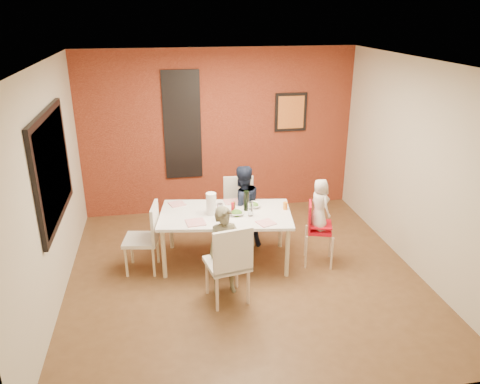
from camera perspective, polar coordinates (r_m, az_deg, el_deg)
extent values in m
plane|color=brown|center=(6.23, 0.50, -10.02)|extent=(4.50, 4.50, 0.00)
cube|color=silver|center=(5.34, 0.59, 15.49)|extent=(4.50, 4.50, 0.02)
cube|color=beige|center=(7.77, -2.56, 7.27)|extent=(4.50, 0.02, 2.70)
cube|color=beige|center=(3.67, 7.17, -10.09)|extent=(4.50, 0.02, 2.70)
cube|color=beige|center=(5.70, -22.29, 0.25)|extent=(0.02, 4.50, 2.70)
cube|color=beige|center=(6.43, 20.66, 2.82)|extent=(0.02, 4.50, 2.70)
cube|color=maroon|center=(7.75, -2.54, 7.23)|extent=(4.50, 0.02, 2.70)
cube|color=black|center=(5.81, -21.92, 2.81)|extent=(0.05, 1.70, 1.30)
cube|color=black|center=(5.81, -21.77, 2.82)|extent=(0.02, 1.55, 1.15)
cube|color=silver|center=(7.65, -7.05, 8.05)|extent=(0.55, 0.03, 1.70)
cube|color=black|center=(7.64, -7.04, 8.04)|extent=(0.60, 0.03, 1.76)
cube|color=black|center=(7.91, 6.21, 9.65)|extent=(0.54, 0.03, 0.64)
cube|color=orange|center=(7.90, 6.24, 9.63)|extent=(0.44, 0.01, 0.54)
cube|color=white|center=(6.22, -1.78, -2.76)|extent=(1.86, 1.22, 0.04)
cylinder|color=beige|center=(6.08, -9.28, -7.47)|extent=(0.06, 0.06, 0.68)
cylinder|color=beige|center=(6.80, -8.41, -4.17)|extent=(0.06, 0.06, 0.68)
cylinder|color=beige|center=(6.07, 5.78, -7.35)|extent=(0.06, 0.06, 0.68)
cylinder|color=beige|center=(6.78, 4.98, -4.06)|extent=(0.06, 0.06, 0.68)
cube|color=white|center=(5.53, -1.59, -8.72)|extent=(0.55, 0.55, 0.05)
cube|color=white|center=(5.22, -0.83, -7.30)|extent=(0.47, 0.13, 0.53)
cylinder|color=beige|center=(5.86, -0.42, -9.61)|extent=(0.04, 0.04, 0.46)
cylinder|color=beige|center=(5.56, 1.01, -11.51)|extent=(0.04, 0.04, 0.46)
cylinder|color=beige|center=(5.76, -4.04, -10.29)|extent=(0.04, 0.04, 0.46)
cylinder|color=beige|center=(5.45, -2.81, -12.29)|extent=(0.04, 0.04, 0.46)
cube|color=beige|center=(6.87, -0.01, -2.61)|extent=(0.47, 0.47, 0.05)
cube|color=beige|center=(6.96, -0.20, -0.04)|extent=(0.44, 0.07, 0.50)
cylinder|color=#BFAA8E|center=(6.79, -1.36, -5.11)|extent=(0.04, 0.04, 0.43)
cylinder|color=#BFAA8E|center=(7.12, -1.63, -3.81)|extent=(0.04, 0.04, 0.43)
cylinder|color=#BFAA8E|center=(6.83, 1.68, -4.96)|extent=(0.04, 0.04, 0.43)
cylinder|color=#BFAA8E|center=(7.15, 1.27, -3.67)|extent=(0.04, 0.04, 0.43)
cube|color=silver|center=(6.27, -11.97, -5.73)|extent=(0.50, 0.50, 0.05)
cube|color=silver|center=(6.12, -10.34, -3.71)|extent=(0.11, 0.43, 0.49)
cylinder|color=beige|center=(6.56, -13.06, -6.78)|extent=(0.04, 0.04, 0.42)
cylinder|color=beige|center=(6.50, -9.99, -6.84)|extent=(0.04, 0.04, 0.42)
cylinder|color=beige|center=(6.26, -13.70, -8.31)|extent=(0.04, 0.04, 0.42)
cylinder|color=beige|center=(6.19, -10.48, -8.39)|extent=(0.04, 0.04, 0.42)
cube|color=red|center=(6.37, 9.68, -4.58)|extent=(0.38, 0.38, 0.04)
cube|color=red|center=(6.28, 8.49, -2.88)|extent=(0.11, 0.30, 0.36)
cube|color=red|center=(6.33, 9.73, -3.89)|extent=(0.38, 0.38, 0.02)
cylinder|color=beige|center=(6.35, 11.14, -7.40)|extent=(0.03, 0.03, 0.47)
cylinder|color=beige|center=(6.33, 8.05, -7.29)|extent=(0.03, 0.03, 0.47)
cylinder|color=beige|center=(6.65, 10.95, -5.99)|extent=(0.03, 0.03, 0.47)
cylinder|color=beige|center=(6.63, 8.01, -5.88)|extent=(0.03, 0.03, 0.47)
imported|color=brown|center=(5.62, -1.85, -7.19)|extent=(0.44, 0.33, 1.12)
imported|color=black|center=(6.66, 0.23, -1.86)|extent=(0.71, 0.62, 1.24)
imported|color=silver|center=(6.21, 9.72, -1.52)|extent=(0.31, 0.39, 0.70)
cube|color=white|center=(5.96, -5.44, -3.71)|extent=(0.26, 0.26, 0.01)
cube|color=white|center=(6.56, -1.02, -1.19)|extent=(0.22, 0.22, 0.01)
cube|color=white|center=(5.94, 3.19, -3.77)|extent=(0.26, 0.26, 0.01)
cube|color=white|center=(6.55, -7.68, -1.45)|extent=(0.26, 0.26, 0.01)
imported|color=white|center=(6.15, -0.43, -2.60)|extent=(0.20, 0.20, 0.05)
imported|color=white|center=(6.39, 1.60, -1.64)|extent=(0.24, 0.24, 0.05)
cylinder|color=black|center=(6.25, 0.78, -1.08)|extent=(0.07, 0.07, 0.27)
cylinder|color=silver|center=(5.99, -2.46, -2.42)|extent=(0.08, 0.08, 0.22)
cylinder|color=silver|center=(6.10, 1.29, -2.08)|extent=(0.07, 0.07, 0.19)
cylinder|color=white|center=(6.13, -3.53, -1.45)|extent=(0.13, 0.13, 0.30)
cylinder|color=red|center=(6.18, -0.91, -1.96)|extent=(0.04, 0.04, 0.16)
cylinder|color=#377627|center=(6.24, -0.94, -1.82)|extent=(0.04, 0.04, 0.14)
cylinder|color=brown|center=(6.27, -0.71, -1.73)|extent=(0.03, 0.03, 0.12)
cylinder|color=orange|center=(6.34, 5.54, -1.69)|extent=(0.06, 0.06, 0.10)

